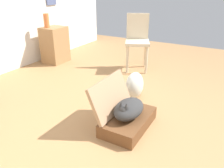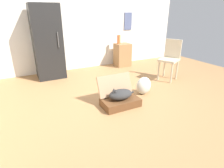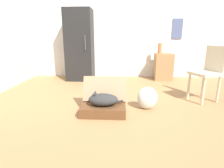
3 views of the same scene
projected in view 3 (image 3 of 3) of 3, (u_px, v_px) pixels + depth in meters
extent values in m
plane|color=#9E7247|center=(117.00, 104.00, 3.20)|extent=(7.68, 7.68, 0.00)
cube|color=silver|center=(119.00, 29.00, 5.04)|extent=(6.40, 0.12, 2.60)
cube|color=#4D587E|center=(177.00, 29.00, 4.89)|extent=(0.26, 0.02, 0.51)
cube|color=teal|center=(79.00, 46.00, 5.14)|extent=(0.40, 0.02, 0.52)
cube|color=brown|center=(103.00, 110.00, 2.79)|extent=(0.67, 0.40, 0.14)
cube|color=#9B7756|center=(104.00, 89.00, 2.93)|extent=(0.67, 0.19, 0.38)
ellipsoid|color=#2D2D2D|center=(103.00, 100.00, 2.75)|extent=(0.44, 0.28, 0.18)
sphere|color=#2D2D2D|center=(95.00, 97.00, 2.74)|extent=(0.11, 0.11, 0.11)
cone|color=#2D2D2D|center=(95.00, 93.00, 2.70)|extent=(0.05, 0.05, 0.05)
cone|color=#2D2D2D|center=(95.00, 92.00, 2.75)|extent=(0.05, 0.05, 0.05)
cylinder|color=#2D2D2D|center=(116.00, 102.00, 2.79)|extent=(0.20, 0.03, 0.07)
ellipsoid|color=silver|center=(147.00, 98.00, 2.96)|extent=(0.33, 0.23, 0.37)
cube|color=black|center=(80.00, 45.00, 4.75)|extent=(0.67, 0.57, 1.79)
cylinder|color=#4C4C4C|center=(85.00, 42.00, 4.43)|extent=(0.02, 0.02, 0.35)
cube|color=olive|center=(163.00, 67.00, 4.84)|extent=(0.45, 0.38, 0.69)
cylinder|color=#CC6B38|center=(160.00, 48.00, 4.76)|extent=(0.10, 0.10, 0.26)
cylinder|color=beige|center=(189.00, 87.00, 3.39)|extent=(0.04, 0.04, 0.48)
cylinder|color=beige|center=(203.00, 92.00, 3.10)|extent=(0.04, 0.04, 0.48)
cylinder|color=beige|center=(203.00, 85.00, 3.52)|extent=(0.04, 0.04, 0.48)
cylinder|color=beige|center=(218.00, 89.00, 3.23)|extent=(0.04, 0.04, 0.48)
cube|color=beige|center=(205.00, 73.00, 3.24)|extent=(0.57, 0.56, 0.05)
cube|color=beige|center=(215.00, 59.00, 3.25)|extent=(0.20, 0.37, 0.45)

